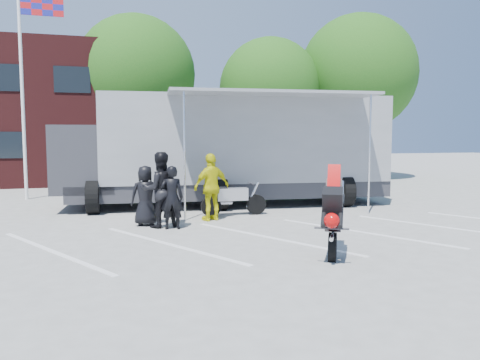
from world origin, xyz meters
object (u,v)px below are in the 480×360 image
tree_right (358,74)px  tree_left (136,75)px  tree_mid (270,89)px  spectator_leather_b (172,197)px  parked_motorcycle (234,215)px  transporter_truck (231,205)px  stunt_bike_rider (334,252)px  flagpole (29,64)px  spectator_leather_c (160,190)px  spectator_hivis (212,187)px  spectator_leather_a (146,196)px

tree_right → tree_left: bearing=172.9°
tree_mid → spectator_leather_b: (-6.91, -12.27, -4.13)m
tree_left → parked_motorcycle: (2.15, -11.69, -5.57)m
transporter_truck → stunt_bike_rider: size_ratio=5.84×
parked_motorcycle → flagpole: bearing=48.2°
stunt_bike_rider → spectator_leather_c: spectator_leather_c is taller
spectator_leather_b → stunt_bike_rider: bearing=139.2°
tree_left → spectator_hivis: tree_left is taller
tree_mid → tree_left: bearing=171.9°
spectator_leather_b → spectator_leather_c: bearing=-41.8°
tree_right → spectator_leather_c: size_ratio=4.62×
transporter_truck → spectator_hivis: spectator_hivis is taller
tree_left → transporter_truck: 11.31m
flagpole → tree_mid: 12.31m
tree_left → tree_right: 12.10m
tree_mid → spectator_leather_c: (-7.18, -11.95, -3.96)m
tree_mid → parked_motorcycle: bearing=-114.4°
stunt_bike_rider → spectator_leather_b: 4.49m
parked_motorcycle → stunt_bike_rider: stunt_bike_rider is taller
spectator_hivis → parked_motorcycle: bearing=-162.8°
tree_right → spectator_leather_a: size_ratio=5.66×
tree_right → stunt_bike_rider: 18.56m
tree_left → spectator_leather_c: size_ratio=4.37×
flagpole → spectator_leather_c: size_ratio=4.05×
flagpole → spectator_leather_c: (4.07, -6.95, -4.07)m
stunt_bike_rider → spectator_leather_b: (-2.88, 3.34, 0.82)m
tree_left → spectator_hivis: bearing=-83.8°
tree_right → spectator_leather_a: bearing=-138.5°
tree_mid → spectator_leather_b: bearing=-119.4°
tree_left → tree_mid: 7.10m
transporter_truck → stunt_bike_rider: 7.13m
tree_left → tree_mid: bearing=-8.1°
tree_right → spectator_hivis: size_ratio=4.79×
tree_left → parked_motorcycle: tree_left is taller
tree_mid → spectator_hivis: size_ratio=4.03×
flagpole → stunt_bike_rider: size_ratio=3.97×
tree_mid → parked_motorcycle: tree_mid is taller
tree_left → spectator_leather_b: (0.09, -13.27, -4.75)m
flagpole → transporter_truck: flagpole is taller
tree_left → spectator_leather_b: 14.09m
tree_right → spectator_leather_c: bearing=-136.8°
stunt_bike_rider → flagpole: bearing=153.4°
spectator_hivis → spectator_leather_a: bearing=-12.7°
transporter_truck → stunt_bike_rider: transporter_truck is taller
tree_right → spectator_leather_b: size_ratio=5.59×
flagpole → spectator_hivis: 9.38m
transporter_truck → spectator_leather_b: bearing=-119.3°
tree_right → transporter_truck: size_ratio=0.78×
flagpole → spectator_leather_a: bearing=-60.5°
spectator_leather_b → spectator_hivis: size_ratio=0.86×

